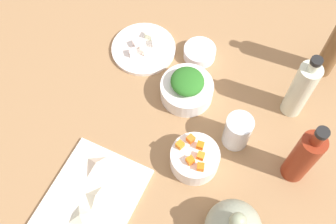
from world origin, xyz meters
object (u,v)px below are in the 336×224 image
Objects in this scene: bottle_2 at (303,157)px; cutting_board at (90,202)px; bottle_0 at (336,45)px; drinking_glass_0 at (237,131)px; plate_tofu at (144,49)px; bowl_carrots at (195,159)px; bowl_greens at (187,90)px; bottle_1 at (301,89)px; bowl_small_side at (200,53)px.

cutting_board is at bearing -57.52° from bottle_2.
bottle_0 is 37.56cm from drinking_glass_0.
bottle_2 is (-28.90, 45.40, 9.83)cm from cutting_board.
bottle_0 reaches higher than plate_tofu.
plate_tofu reaches higher than cutting_board.
bowl_carrots reaches higher than cutting_board.
bottle_2 is at bearing 72.70° from bowl_greens.
bowl_greens is at bearing -75.13° from bottle_1.
drinking_glass_0 reaches higher than bowl_greens.
bowl_carrots is 0.46× the size of bottle_0.
bottle_1 is at bearing -16.96° from bottle_0.
plate_tofu is 56.46cm from bottle_0.
bottle_1 is (-47.59, 39.97, 9.90)cm from cutting_board.
plate_tofu is 1.55× the size of bowl_carrots.
bottle_2 is (35.64, 0.26, -1.91)cm from bottle_0.
plate_tofu is 40.85cm from bowl_carrots.
bottle_0 is 17.82cm from bottle_1.
drinking_glass_0 reaches higher than plate_tofu.
bowl_carrots is 1.31× the size of bowl_small_side.
bowl_carrots is 13.63cm from drinking_glass_0.
cutting_board is at bearing -40.03° from bottle_1.
bowl_greens is 0.65× the size of bottle_1.
bottle_2 is (-8.14, 24.90, 7.38)cm from bowl_carrots.
bottle_2 is (18.68, 5.43, -0.07)cm from bottle_1.
bowl_carrots is at bearing -35.56° from drinking_glass_0.
plate_tofu is at bearing -111.35° from bottle_2.
bottle_0 reaches higher than drinking_glass_0.
drinking_glass_0 is (32.86, -16.84, -6.89)cm from bottle_0.
cutting_board is at bearing -9.46° from bowl_small_side.
bowl_carrots is 27.22cm from bottle_2.
bottle_1 is (16.95, -5.17, -1.84)cm from bottle_0.
bottle_2 is at bearing 80.79° from drinking_glass_0.
bottle_0 is 1.14× the size of bottle_2.
bottle_1 is (-26.83, 19.48, 7.45)cm from bowl_carrots.
plate_tofu is at bearing -135.45° from bowl_carrots.
bottle_1 is (2.24, 48.08, 9.80)cm from plate_tofu.
bottle_0 is (-24.77, 34.62, 9.54)cm from bowl_greens.
bottle_0 is at bearing -179.59° from bottle_2.
bottle_0 is 1.17× the size of bottle_1.
bowl_carrots is (-20.76, 20.50, 2.45)cm from cutting_board.
cutting_board is 29.28cm from bowl_carrots.
bottle_0 is at bearing 150.62° from bowl_carrots.
plate_tofu is at bearing -118.36° from bowl_greens.
bottle_1 is at bearing 143.74° from drinking_glass_0.
bottle_1 is at bearing 144.02° from bowl_carrots.
bottle_0 is at bearing 152.86° from drinking_glass_0.
bottle_2 reaches higher than bowl_greens.
bottle_2 is (25.56, 36.32, 8.47)cm from bowl_small_side.
bowl_greens is 1.56× the size of bowl_small_side.
bottle_0 reaches higher than bowl_carrots.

